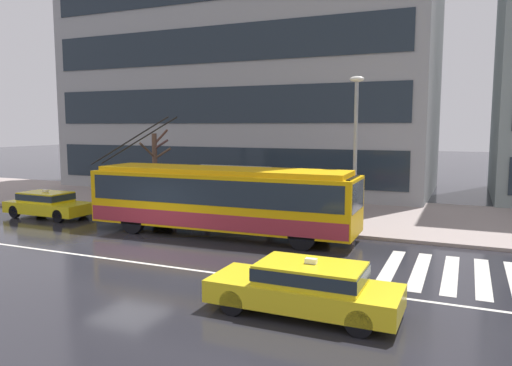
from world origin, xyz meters
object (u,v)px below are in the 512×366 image
at_px(trolleybus, 222,198).
at_px(pedestrian_at_shelter, 207,193).
at_px(bus_shelter, 231,179).
at_px(taxi_oncoming_far, 306,286).
at_px(street_tree_bare, 155,166).
at_px(taxi_queued_behind_bus, 48,203).
at_px(pedestrian_walking_past, 174,182).
at_px(street_lamp, 355,140).
at_px(pedestrian_approaching_curb, 268,189).

distance_m(trolleybus, pedestrian_at_shelter, 4.83).
height_order(bus_shelter, pedestrian_at_shelter, bus_shelter).
xyz_separation_m(taxi_oncoming_far, street_tree_bare, (-11.95, 10.90, 1.68)).
relative_size(taxi_queued_behind_bus, pedestrian_walking_past, 2.20).
height_order(taxi_queued_behind_bus, bus_shelter, bus_shelter).
bearing_deg(pedestrian_at_shelter, taxi_queued_behind_bus, -151.61).
bearing_deg(pedestrian_walking_past, street_lamp, 1.09).
distance_m(taxi_queued_behind_bus, street_lamp, 15.34).
relative_size(taxi_queued_behind_bus, bus_shelter, 1.14).
height_order(taxi_queued_behind_bus, street_tree_bare, street_tree_bare).
bearing_deg(taxi_queued_behind_bus, street_lamp, 9.41).
relative_size(taxi_oncoming_far, pedestrian_walking_past, 2.29).
distance_m(taxi_oncoming_far, pedestrian_walking_past, 13.49).
distance_m(pedestrian_approaching_curb, street_lamp, 4.43).
height_order(pedestrian_at_shelter, pedestrian_approaching_curb, pedestrian_approaching_curb).
xyz_separation_m(pedestrian_at_shelter, pedestrian_approaching_curb, (4.04, -1.58, 0.57)).
bearing_deg(taxi_queued_behind_bus, pedestrian_approaching_curb, 11.19).
distance_m(taxi_queued_behind_bus, pedestrian_at_shelter, 7.91).
height_order(taxi_oncoming_far, street_lamp, street_lamp).
height_order(taxi_queued_behind_bus, pedestrian_walking_past, pedestrian_walking_past).
bearing_deg(pedestrian_at_shelter, bus_shelter, 0.28).
relative_size(taxi_queued_behind_bus, street_tree_bare, 1.05).
bearing_deg(street_lamp, street_tree_bare, 172.41).
height_order(trolleybus, pedestrian_walking_past, trolleybus).
distance_m(pedestrian_approaching_curb, street_tree_bare, 7.49).
height_order(taxi_oncoming_far, pedestrian_at_shelter, pedestrian_at_shelter).
height_order(bus_shelter, pedestrian_walking_past, bus_shelter).
distance_m(taxi_oncoming_far, bus_shelter, 13.06).
xyz_separation_m(taxi_queued_behind_bus, pedestrian_walking_past, (5.93, 2.28, 1.11)).
xyz_separation_m(taxi_queued_behind_bus, taxi_oncoming_far, (15.67, -6.98, 0.00)).
bearing_deg(pedestrian_approaching_curb, taxi_oncoming_far, -62.84).
xyz_separation_m(pedestrian_walking_past, street_tree_bare, (-2.21, 1.64, 0.57)).
bearing_deg(pedestrian_approaching_curb, trolleybus, -117.11).
bearing_deg(taxi_oncoming_far, street_tree_bare, 137.63).
bearing_deg(bus_shelter, street_lamp, -11.49).
relative_size(trolleybus, street_lamp, 1.88).
bearing_deg(taxi_oncoming_far, pedestrian_walking_past, 136.46).
bearing_deg(bus_shelter, pedestrian_at_shelter, -179.72).
distance_m(taxi_oncoming_far, pedestrian_at_shelter, 13.84).
distance_m(trolleybus, pedestrian_walking_past, 4.57).
height_order(bus_shelter, pedestrian_approaching_curb, bus_shelter).
distance_m(pedestrian_at_shelter, pedestrian_walking_past, 1.91).
bearing_deg(pedestrian_approaching_curb, taxi_queued_behind_bus, -168.81).
height_order(bus_shelter, street_tree_bare, street_tree_bare).
height_order(pedestrian_approaching_curb, street_lamp, street_lamp).
distance_m(bus_shelter, pedestrian_walking_past, 2.83).
bearing_deg(taxi_oncoming_far, bus_shelter, 124.34).
xyz_separation_m(street_lamp, street_tree_bare, (-11.06, 1.47, -1.57)).
bearing_deg(taxi_queued_behind_bus, taxi_oncoming_far, -23.99).
xyz_separation_m(taxi_oncoming_far, pedestrian_at_shelter, (-8.73, 10.73, 0.44)).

